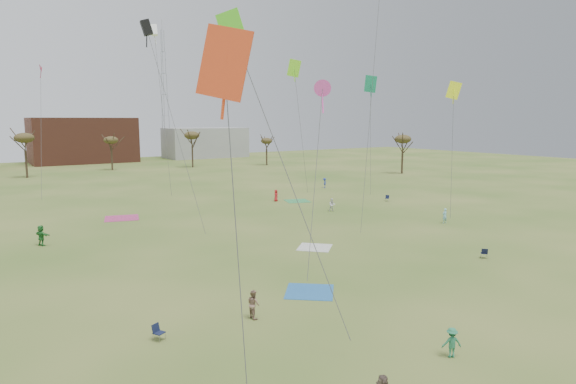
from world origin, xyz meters
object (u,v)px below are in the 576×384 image
flyer_near_center (452,343)px  camp_chair_left (159,336)px  camp_chair_center (484,255)px  radio_tower (164,94)px  camp_chair_right (387,199)px

flyer_near_center → camp_chair_left: bearing=-12.7°
camp_chair_center → flyer_near_center: bearing=78.2°
camp_chair_center → radio_tower: radio_tower is taller
camp_chair_center → camp_chair_right: bearing=-71.0°
flyer_near_center → radio_tower: radio_tower is taller
camp_chair_left → camp_chair_center: bearing=-28.2°
radio_tower → camp_chair_right: bearing=-91.6°
camp_chair_left → camp_chair_right: bearing=3.0°
camp_chair_right → radio_tower: bearing=141.6°
flyer_near_center → camp_chair_center: 19.14m
camp_chair_center → camp_chair_left: bearing=48.0°
camp_chair_left → radio_tower: (44.47, 122.55, 18.95)m
camp_chair_right → camp_chair_left: bearing=-95.6°
radio_tower → camp_chair_center: bearing=-97.8°
flyer_near_center → camp_chair_right: size_ratio=1.72×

